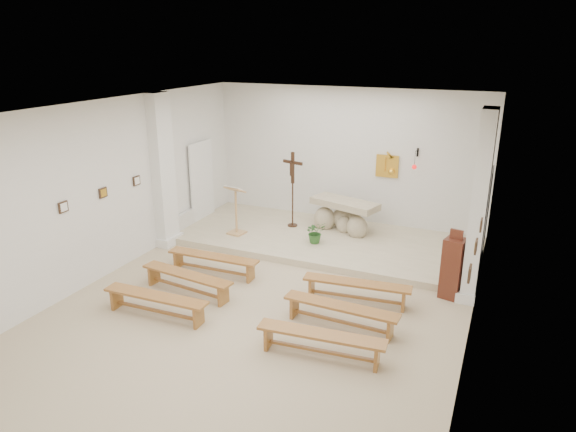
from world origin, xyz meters
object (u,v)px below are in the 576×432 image
at_px(lectern, 236,210).
at_px(bench_left_third, 156,300).
at_px(bench_left_front, 213,260).
at_px(bench_right_second, 341,311).
at_px(altar, 343,218).
at_px(crucifix_stand, 293,184).
at_px(bench_right_third, 321,339).
at_px(donation_pedestal, 453,268).
at_px(bench_right_front, 357,287).
at_px(bench_left_second, 187,278).

bearing_deg(lectern, bench_left_third, -74.06).
bearing_deg(bench_left_front, bench_right_second, -18.59).
xyz_separation_m(altar, bench_right_second, (1.26, -4.07, -0.16)).
xyz_separation_m(crucifix_stand, bench_right_third, (2.53, -4.81, -0.92)).
bearing_deg(crucifix_stand, bench_right_second, -41.25).
xyz_separation_m(lectern, bench_right_third, (3.54, -3.76, -0.44)).
xyz_separation_m(donation_pedestal, bench_left_front, (-4.57, -0.92, -0.28)).
xyz_separation_m(altar, bench_right_third, (1.26, -5.01, -0.16)).
xyz_separation_m(bench_left_front, bench_right_third, (3.03, -1.87, 0.00)).
relative_size(lectern, bench_right_front, 0.62).
bearing_deg(bench_left_third, bench_left_front, 88.30).
xyz_separation_m(bench_left_front, bench_left_second, (0.00, -0.94, 0.00)).
bearing_deg(bench_left_second, bench_right_front, 23.65).
height_order(bench_left_front, bench_left_third, same).
distance_m(donation_pedestal, bench_left_third, 5.37).
xyz_separation_m(altar, bench_right_front, (1.26, -3.13, -0.16)).
height_order(altar, bench_left_third, altar).
distance_m(bench_right_front, bench_left_second, 3.17).
relative_size(altar, bench_right_second, 0.89).
bearing_deg(altar, bench_right_second, -56.65).
bearing_deg(donation_pedestal, bench_right_third, -106.17).
xyz_separation_m(lectern, bench_left_second, (0.51, -2.82, -0.44)).
xyz_separation_m(bench_left_second, bench_left_third, (0.00, -0.94, 0.00)).
bearing_deg(bench_left_third, bench_right_third, -1.70).
relative_size(crucifix_stand, bench_right_second, 0.95).
relative_size(crucifix_stand, bench_right_third, 0.95).
bearing_deg(bench_right_second, bench_right_front, 92.19).
distance_m(lectern, bench_right_front, 4.04).
relative_size(crucifix_stand, bench_left_front, 0.95).
bearing_deg(donation_pedestal, crucifix_stand, 166.42).
bearing_deg(bench_right_second, bench_right_third, -87.81).
relative_size(bench_right_front, bench_left_second, 1.00).
relative_size(bench_left_front, bench_left_second, 0.99).
relative_size(altar, lectern, 1.44).
bearing_deg(crucifix_stand, lectern, -118.34).
xyz_separation_m(lectern, bench_right_second, (3.54, -2.82, -0.44)).
distance_m(bench_left_front, bench_left_third, 1.87).
xyz_separation_m(lectern, bench_left_third, (0.51, -3.76, -0.44)).
distance_m(bench_left_third, bench_right_third, 3.03).
distance_m(altar, donation_pedestal, 3.58).
distance_m(bench_left_second, bench_left_third, 0.94).
distance_m(crucifix_stand, bench_left_second, 4.01).
bearing_deg(bench_left_third, bench_right_front, 30.05).
distance_m(lectern, bench_left_third, 3.82).
bearing_deg(bench_left_third, crucifix_stand, 82.35).
distance_m(lectern, bench_left_front, 2.00).
bearing_deg(lectern, bench_right_second, -30.37).
bearing_deg(lectern, altar, 36.91).
xyz_separation_m(altar, donation_pedestal, (2.81, -2.21, 0.11)).
xyz_separation_m(donation_pedestal, bench_right_third, (-1.54, -2.79, -0.28)).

